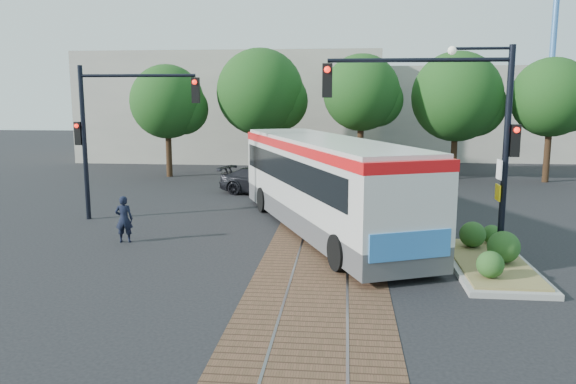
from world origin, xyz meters
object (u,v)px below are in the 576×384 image
object	(u,v)px
city_bus	(324,180)
traffic_island	(490,255)
signal_pole_main	(462,121)
parked_car	(265,181)
officer	(124,219)
signal_pole_left	(111,122)

from	to	relation	value
city_bus	traffic_island	bearing A→B (deg)	-60.47
traffic_island	city_bus	bearing A→B (deg)	142.26
signal_pole_main	parked_car	world-z (taller)	signal_pole_main
city_bus	traffic_island	xyz separation A→B (m)	(4.94, -3.82, -1.55)
city_bus	officer	bearing A→B (deg)	176.29
parked_car	city_bus	bearing A→B (deg)	-139.15
traffic_island	parked_car	xyz separation A→B (m)	(-8.13, 11.25, 0.34)
city_bus	signal_pole_left	distance (m)	8.55
traffic_island	officer	distance (m)	11.60
signal_pole_left	parked_car	world-z (taller)	signal_pole_left
traffic_island	signal_pole_left	bearing A→B (deg)	159.64
city_bus	signal_pole_main	xyz separation A→B (m)	(3.98, -3.73, 2.28)
officer	parked_car	world-z (taller)	officer
signal_pole_main	officer	distance (m)	11.15
traffic_island	officer	size ratio (longest dim) A/B	3.30
signal_pole_main	traffic_island	bearing A→B (deg)	-5.36
traffic_island	signal_pole_left	xyz separation A→B (m)	(-13.19, 4.89, 3.54)
officer	parked_car	distance (m)	10.25
signal_pole_main	city_bus	bearing A→B (deg)	136.85
officer	signal_pole_main	bearing A→B (deg)	162.95
traffic_island	signal_pole_main	world-z (taller)	signal_pole_main
city_bus	signal_pole_left	size ratio (longest dim) A/B	2.10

